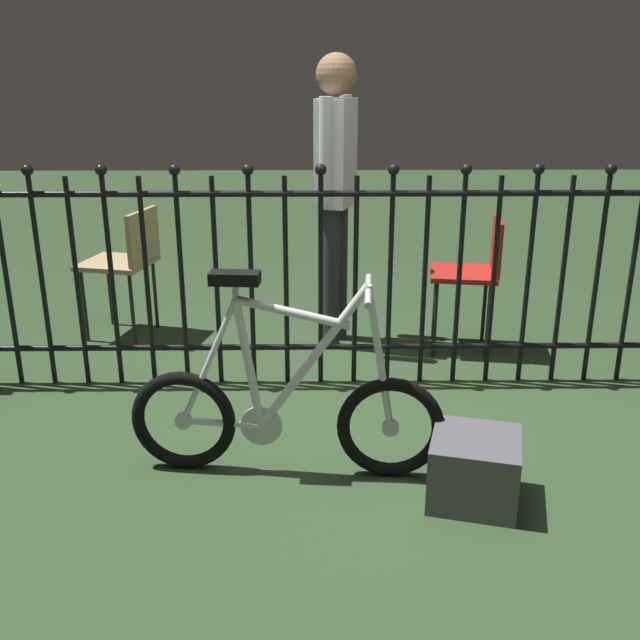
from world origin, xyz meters
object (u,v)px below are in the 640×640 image
(chair_tan, at_px, (127,257))
(display_crate, at_px, (474,469))
(bicycle, at_px, (285,410))
(person_visitor, at_px, (336,176))
(chair_red, at_px, (476,267))

(chair_tan, bearing_deg, display_crate, -46.82)
(bicycle, xyz_separation_m, person_visitor, (0.26, 1.58, 0.77))
(chair_tan, relative_size, person_visitor, 0.48)
(person_visitor, xyz_separation_m, display_crate, (0.50, -1.80, -0.92))
(chair_tan, bearing_deg, person_visitor, -6.07)
(bicycle, xyz_separation_m, display_crate, (0.76, -0.22, -0.16))
(person_visitor, bearing_deg, chair_red, -9.35)
(bicycle, height_order, chair_tan, bicycle)
(chair_tan, bearing_deg, chair_red, -7.36)
(chair_tan, distance_m, display_crate, 2.69)
(bicycle, height_order, display_crate, bicycle)
(bicycle, relative_size, person_visitor, 0.76)
(chair_tan, bearing_deg, bicycle, -58.37)
(bicycle, distance_m, person_visitor, 1.77)
(chair_red, bearing_deg, person_visitor, 170.65)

